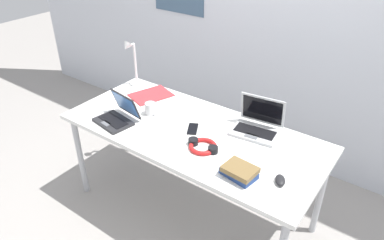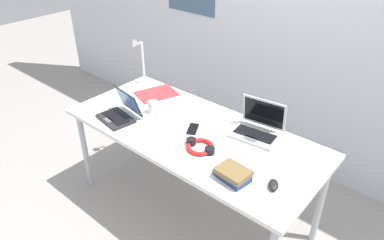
# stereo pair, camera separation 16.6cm
# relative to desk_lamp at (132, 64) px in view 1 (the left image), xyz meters

# --- Properties ---
(ground_plane) EXTENTS (12.00, 12.00, 0.00)m
(ground_plane) POSITION_rel_desk_lamp_xyz_m (0.80, -0.28, -0.94)
(ground_plane) COLOR gray
(wall_back) EXTENTS (6.00, 0.13, 2.60)m
(wall_back) POSITION_rel_desk_lamp_xyz_m (0.80, 0.82, 0.36)
(wall_back) COLOR silver
(wall_back) RESTS_ON ground_plane
(desk) EXTENTS (1.80, 0.80, 0.74)m
(desk) POSITION_rel_desk_lamp_xyz_m (0.80, -0.28, -0.25)
(desk) COLOR white
(desk) RESTS_ON ground_plane
(desk_lamp) EXTENTS (0.12, 0.18, 0.40)m
(desk_lamp) POSITION_rel_desk_lamp_xyz_m (0.00, 0.00, 0.00)
(desk_lamp) COLOR white
(desk_lamp) RESTS_ON desk
(laptop_center) EXTENTS (0.30, 0.28, 0.19)m
(laptop_center) POSITION_rel_desk_lamp_xyz_m (0.31, -0.49, -0.16)
(laptop_center) COLOR #232326
(laptop_center) RESTS_ON desk
(laptop_mid_desk) EXTENTS (0.33, 0.28, 0.23)m
(laptop_mid_desk) POSITION_rel_desk_lamp_xyz_m (1.16, -0.03, -0.15)
(laptop_mid_desk) COLOR #B7BABC
(laptop_mid_desk) RESTS_ON desk
(computer_mouse) EXTENTS (0.09, 0.11, 0.03)m
(computer_mouse) POSITION_rel_desk_lamp_xyz_m (1.51, -0.42, -0.18)
(computer_mouse) COLOR black
(computer_mouse) RESTS_ON desk
(cell_phone) EXTENTS (0.12, 0.15, 0.01)m
(cell_phone) POSITION_rel_desk_lamp_xyz_m (0.80, -0.27, -0.19)
(cell_phone) COLOR black
(cell_phone) RESTS_ON desk
(headphones) EXTENTS (0.21, 0.18, 0.04)m
(headphones) POSITION_rel_desk_lamp_xyz_m (0.98, -0.41, -0.18)
(headphones) COLOR red
(headphones) RESTS_ON desk
(book_stack) EXTENTS (0.21, 0.16, 0.07)m
(book_stack) POSITION_rel_desk_lamp_xyz_m (1.30, -0.51, -0.16)
(book_stack) COLOR navy
(book_stack) RESTS_ON desk
(paper_folder_center) EXTENTS (0.32, 0.37, 0.01)m
(paper_folder_center) POSITION_rel_desk_lamp_xyz_m (0.24, -0.06, -0.19)
(paper_folder_center) COLOR red
(paper_folder_center) RESTS_ON desk
(coffee_mug) EXTENTS (0.11, 0.08, 0.09)m
(coffee_mug) POSITION_rel_desk_lamp_xyz_m (0.43, -0.28, -0.15)
(coffee_mug) COLOR white
(coffee_mug) RESTS_ON desk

